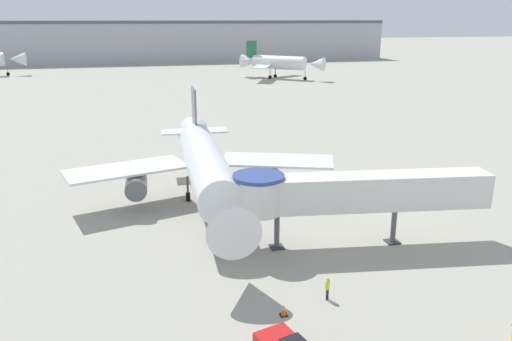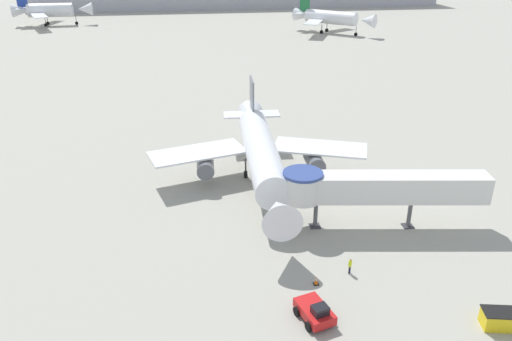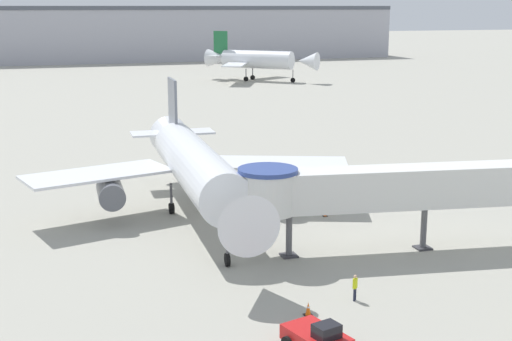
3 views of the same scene
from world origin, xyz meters
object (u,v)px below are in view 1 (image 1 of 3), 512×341
Objects in this scene: main_airplane at (206,164)px; jet_bridge at (345,192)px; traffic_cone_starboard_wing at (313,204)px; traffic_cone_apron_front at (275,337)px; traffic_cone_near_nose at (284,310)px; background_jet_green_tail at (278,62)px; ground_crew_marshaller at (328,287)px.

main_airplane reaches higher than jet_bridge.
traffic_cone_starboard_wing is at bearing -11.72° from main_airplane.
jet_bridge is 28.00× the size of traffic_cone_apron_front.
traffic_cone_near_nose is 129.37m from background_jet_green_tail.
jet_bridge is at bearing -94.91° from traffic_cone_starboard_wing.
main_airplane is 39.73× the size of traffic_cone_near_nose.
ground_crew_marshaller reaches higher than traffic_cone_starboard_wing.
background_jet_green_tail is (33.21, 122.92, 4.02)m from ground_crew_marshaller.
ground_crew_marshaller is (5.16, -19.17, -3.45)m from main_airplane.
background_jet_green_tail is (28.79, 115.31, 0.29)m from jet_bridge.
jet_bridge is 0.90× the size of background_jet_green_tail.
jet_bridge is at bearing -47.93° from main_airplane.
traffic_cone_near_nose is 0.03× the size of background_jet_green_tail.
jet_bridge is (9.58, -11.55, 0.28)m from main_airplane.
traffic_cone_starboard_wing is 0.03× the size of background_jet_green_tail.
main_airplane is 50.83× the size of traffic_cone_starboard_wing.
main_airplane is 42.08× the size of traffic_cone_apron_front.
traffic_cone_apron_front is (0.45, -22.74, -4.03)m from main_airplane.
traffic_cone_apron_front is 2.82m from traffic_cone_near_nose.
ground_crew_marshaller reaches higher than traffic_cone_apron_front.
jet_bridge is 118.85m from background_jet_green_tail.
main_airplane reaches higher than traffic_cone_apron_front.
main_airplane is at bearing 91.13° from traffic_cone_apron_front.
ground_crew_marshaller is 127.39m from background_jet_green_tail.
background_jet_green_tail reaches higher than ground_crew_marshaller.
jet_bridge is 12.91× the size of ground_crew_marshaller.
ground_crew_marshaller is at bearing -111.84° from jet_bridge.
traffic_cone_near_nose is at bearing 157.08° from ground_crew_marshaller.
traffic_cone_near_nose is at bearing -123.66° from jet_bridge.
background_jet_green_tail reaches higher than traffic_cone_starboard_wing.
ground_crew_marshaller is (-5.19, -16.56, 0.64)m from traffic_cone_starboard_wing.
background_jet_green_tail is at bearing 84.28° from jet_bridge.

